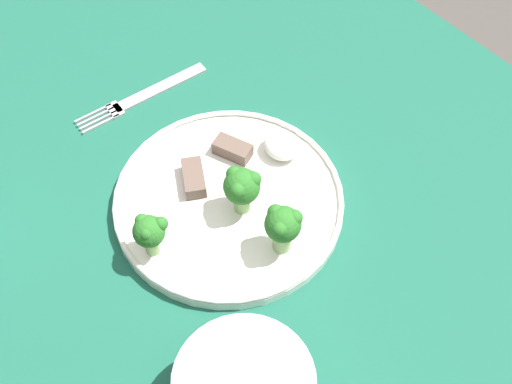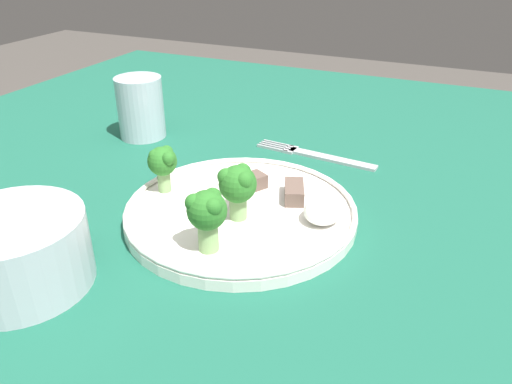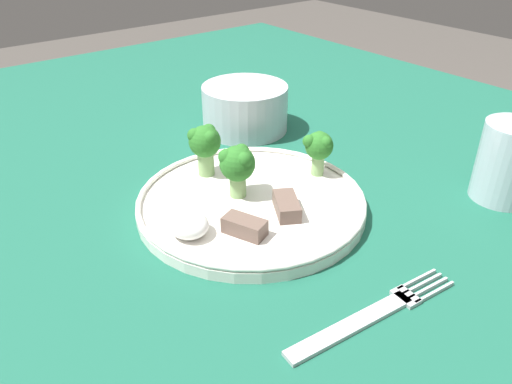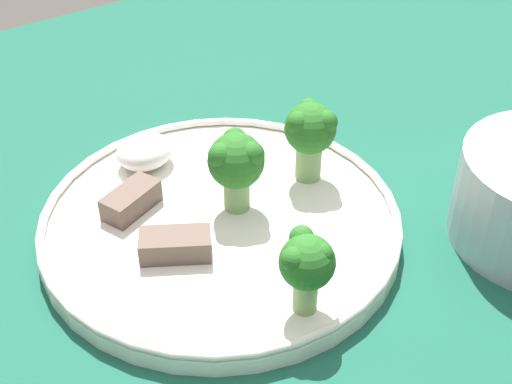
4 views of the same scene
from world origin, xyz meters
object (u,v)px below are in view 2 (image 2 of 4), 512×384
object	(u,v)px
fork	(316,155)
cream_bowl	(17,254)
drinking_glass	(141,111)
dinner_plate	(241,212)

from	to	relation	value
fork	cream_bowl	world-z (taller)	cream_bowl
fork	drinking_glass	world-z (taller)	drinking_glass
dinner_plate	fork	size ratio (longest dim) A/B	1.43
drinking_glass	cream_bowl	bearing A→B (deg)	-161.68
fork	drinking_glass	size ratio (longest dim) A/B	1.95
fork	drinking_glass	distance (m)	0.27
dinner_plate	cream_bowl	size ratio (longest dim) A/B	2.02
dinner_plate	cream_bowl	world-z (taller)	cream_bowl
fork	cream_bowl	xyz separation A→B (m)	(-0.37, 0.15, 0.03)
fork	cream_bowl	bearing A→B (deg)	157.74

